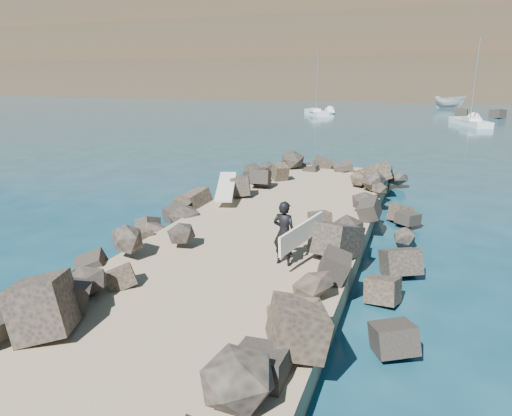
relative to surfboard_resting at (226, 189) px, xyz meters
The scene contains 10 objects.
ground 3.71m from the surfboard_resting, 45.46° to the right, with size 800.00×800.00×0.00m, color #0F384C.
jetty 5.23m from the surfboard_resting, 61.17° to the right, with size 6.00×26.00×0.60m, color #8C7759.
riprap_left 4.09m from the surfboard_resting, 95.69° to the right, with size 2.60×22.00×1.00m, color black.
riprap_right 6.76m from the surfboard_resting, 36.80° to the right, with size 2.60×22.00×1.00m, color black.
headland 158.66m from the surfboard_resting, 85.46° to the left, with size 360.00×140.00×32.00m, color #2D4919.
surfboard_resting is the anchor object (origin of this frame).
boat_imported 73.06m from the surfboard_resting, 81.47° to the left, with size 2.17×5.76×2.23m, color silver.
surfer_with_board 6.48m from the surfboard_resting, 53.00° to the right, with size 1.09×1.98×1.64m.
sailboat_a 50.25m from the surfboard_resting, 98.80° to the left, with size 4.87×7.23×8.82m.
sailboat_c 42.82m from the surfboard_resting, 74.12° to the left, with size 4.09×7.99×9.38m.
Camera 1 is at (4.31, -12.90, 5.12)m, focal length 32.00 mm.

